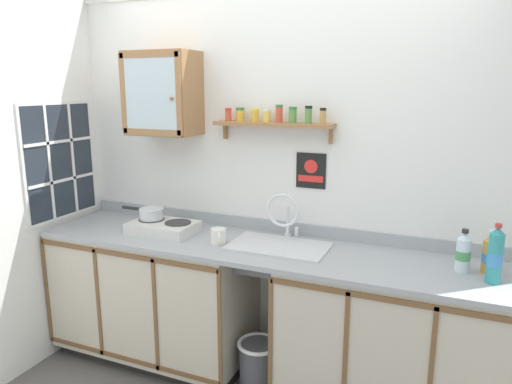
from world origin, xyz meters
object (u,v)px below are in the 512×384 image
(bottle_juice_amber_0, at_px, (490,254))
(wall_cabinet, at_px, (163,94))
(hot_plate_stove, at_px, (163,227))
(bottle_water_clear_1, at_px, (463,253))
(sink, at_px, (279,250))
(mug, at_px, (218,236))
(warning_sign, at_px, (311,171))
(saucepan, at_px, (151,213))
(trash_bin, at_px, (258,366))
(bottle_detergent_teal_2, at_px, (495,256))

(bottle_juice_amber_0, distance_m, wall_cabinet, 2.19)
(hot_plate_stove, relative_size, bottle_water_clear_1, 1.87)
(sink, xyz_separation_m, mug, (-0.36, -0.11, 0.07))
(bottle_water_clear_1, relative_size, warning_sign, 1.03)
(hot_plate_stove, distance_m, bottle_juice_amber_0, 1.96)
(bottle_water_clear_1, distance_m, wall_cabinet, 2.07)
(hot_plate_stove, bearing_deg, mug, -8.01)
(warning_sign, bearing_deg, saucepan, -163.89)
(hot_plate_stove, bearing_deg, sink, 3.59)
(sink, distance_m, trash_bin, 0.74)
(sink, relative_size, trash_bin, 1.76)
(hot_plate_stove, xyz_separation_m, saucepan, (-0.11, 0.02, 0.08))
(sink, relative_size, warning_sign, 2.66)
(bottle_juice_amber_0, bearing_deg, hot_plate_stove, -177.65)
(bottle_water_clear_1, height_order, wall_cabinet, wall_cabinet)
(hot_plate_stove, distance_m, bottle_water_clear_1, 1.83)
(bottle_water_clear_1, xyz_separation_m, warning_sign, (-0.91, 0.27, 0.33))
(bottle_juice_amber_0, distance_m, trash_bin, 1.50)
(bottle_detergent_teal_2, bearing_deg, mug, -179.58)
(bottle_detergent_teal_2, height_order, warning_sign, warning_sign)
(hot_plate_stove, bearing_deg, warning_sign, 19.08)
(sink, bearing_deg, saucepan, -178.13)
(bottle_detergent_teal_2, distance_m, warning_sign, 1.15)
(sink, distance_m, warning_sign, 0.54)
(hot_plate_stove, height_order, trash_bin, hot_plate_stove)
(hot_plate_stove, bearing_deg, trash_bin, -7.63)
(bottle_juice_amber_0, bearing_deg, bottle_water_clear_1, -166.38)
(bottle_detergent_teal_2, bearing_deg, warning_sign, 160.75)
(hot_plate_stove, distance_m, mug, 0.45)
(bottle_detergent_teal_2, bearing_deg, hot_plate_stove, 178.50)
(sink, xyz_separation_m, wall_cabinet, (-0.88, 0.13, 0.93))
(bottle_detergent_teal_2, height_order, mug, bottle_detergent_teal_2)
(wall_cabinet, bearing_deg, bottle_water_clear_1, -3.88)
(bottle_juice_amber_0, bearing_deg, sink, -178.52)
(trash_bin, bearing_deg, saucepan, 171.96)
(trash_bin, bearing_deg, bottle_detergent_teal_2, 2.12)
(hot_plate_stove, height_order, mug, mug)
(mug, distance_m, wall_cabinet, 1.03)
(bottle_detergent_teal_2, relative_size, trash_bin, 0.90)
(trash_bin, bearing_deg, mug, 172.97)
(hot_plate_stove, distance_m, warning_sign, 1.04)
(saucepan, xyz_separation_m, mug, (0.55, -0.08, -0.07))
(wall_cabinet, height_order, warning_sign, wall_cabinet)
(wall_cabinet, xyz_separation_m, trash_bin, (0.81, -0.28, -1.65))
(warning_sign, distance_m, trash_bin, 1.26)
(bottle_water_clear_1, bearing_deg, warning_sign, 163.68)
(bottle_juice_amber_0, height_order, bottle_water_clear_1, same)
(hot_plate_stove, distance_m, saucepan, 0.14)
(mug, bearing_deg, bottle_juice_amber_0, 5.41)
(sink, relative_size, hot_plate_stove, 1.38)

